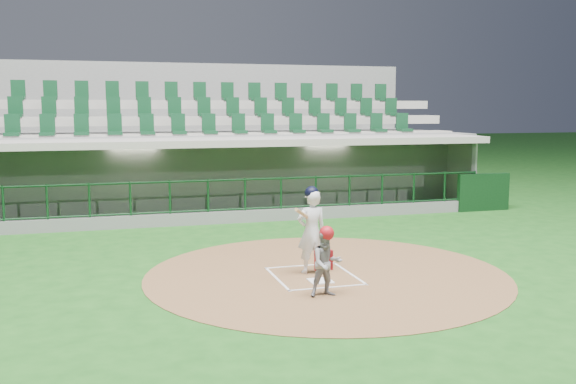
# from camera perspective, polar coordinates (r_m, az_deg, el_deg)

# --- Properties ---
(ground) EXTENTS (120.00, 120.00, 0.00)m
(ground) POSITION_cam_1_polar(r_m,az_deg,el_deg) (12.98, 1.89, -7.21)
(ground) COLOR #164A15
(ground) RESTS_ON ground
(dirt_circle) EXTENTS (7.20, 7.20, 0.01)m
(dirt_circle) POSITION_cam_1_polar(r_m,az_deg,el_deg) (12.89, 3.44, -7.29)
(dirt_circle) COLOR brown
(dirt_circle) RESTS_ON ground
(home_plate) EXTENTS (0.43, 0.43, 0.02)m
(home_plate) POSITION_cam_1_polar(r_m,az_deg,el_deg) (12.33, 2.90, -7.90)
(home_plate) COLOR white
(home_plate) RESTS_ON dirt_circle
(batter_box_chalk) EXTENTS (1.55, 1.80, 0.01)m
(batter_box_chalk) POSITION_cam_1_polar(r_m,az_deg,el_deg) (12.70, 2.31, -7.46)
(batter_box_chalk) COLOR white
(batter_box_chalk) RESTS_ON ground
(dugout_structure) EXTENTS (16.40, 3.70, 3.00)m
(dugout_structure) POSITION_cam_1_polar(r_m,az_deg,el_deg) (20.27, -4.79, 0.89)
(dugout_structure) COLOR slate
(dugout_structure) RESTS_ON ground
(seating_deck) EXTENTS (17.00, 6.72, 5.15)m
(seating_deck) POSITION_cam_1_polar(r_m,az_deg,el_deg) (23.24, -6.46, 2.85)
(seating_deck) COLOR slate
(seating_deck) RESTS_ON ground
(batter) EXTENTS (0.86, 0.86, 1.75)m
(batter) POSITION_cam_1_polar(r_m,az_deg,el_deg) (12.76, 2.09, -3.36)
(batter) COLOR silver
(batter) RESTS_ON dirt_circle
(catcher) EXTENTS (0.57, 0.45, 1.25)m
(catcher) POSITION_cam_1_polar(r_m,az_deg,el_deg) (11.27, 3.43, -6.20)
(catcher) COLOR gray
(catcher) RESTS_ON dirt_circle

